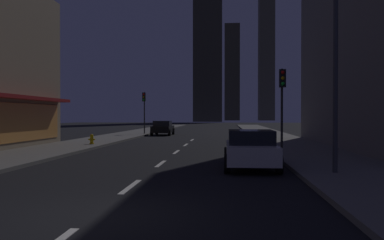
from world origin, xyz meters
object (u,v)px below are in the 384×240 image
Objects in this scene: traffic_light_near_right at (282,92)px; traffic_light_far_left at (144,104)px; car_parked_near at (251,149)px; street_lamp_right at (310,21)px; fire_hydrant_far_left at (92,139)px; car_parked_far at (163,128)px.

traffic_light_far_left is (-11.00, 19.18, 0.00)m from traffic_light_near_right.
street_lamp_right is (1.78, -1.85, 4.33)m from car_parked_near.
fire_hydrant_far_left is at bearing -91.57° from traffic_light_far_left.
car_parked_far is at bearing 81.04° from fire_hydrant_far_left.
street_lamp_right is at bearing -45.68° from fire_hydrant_far_left.
car_parked_near reaches higher than fire_hydrant_far_left.
traffic_light_near_right is (1.90, 5.07, 2.45)m from car_parked_near.
traffic_light_near_right is at bearing 89.00° from street_lamp_right.
street_lamp_right is at bearing -46.15° from car_parked_near.
traffic_light_near_right is 7.17m from street_lamp_right.
street_lamp_right is at bearing -71.04° from car_parked_far.
traffic_light_far_left is at bearing 88.43° from fire_hydrant_far_left.
car_parked_far is at bearing 1.14° from traffic_light_far_left.
traffic_light_near_right is (9.10, -19.21, 2.45)m from car_parked_far.
car_parked_near is 26.01m from traffic_light_far_left.
street_lamp_right reaches higher than car_parked_near.
fire_hydrant_far_left is at bearing -98.96° from car_parked_far.
traffic_light_far_left reaches higher than fire_hydrant_far_left.
car_parked_near is 5.94m from traffic_light_near_right.
traffic_light_far_left is 28.34m from street_lamp_right.
fire_hydrant_far_left is at bearing 134.41° from car_parked_near.
car_parked_near is 5.03m from street_lamp_right.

